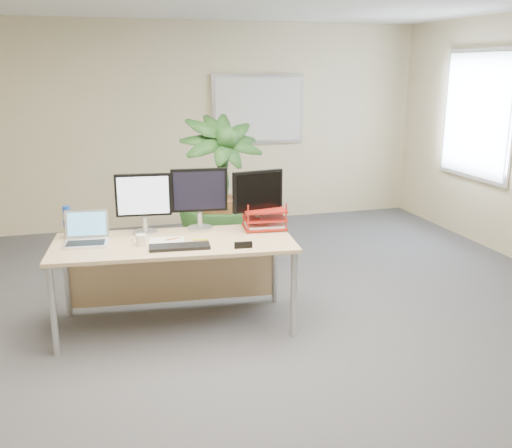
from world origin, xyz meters
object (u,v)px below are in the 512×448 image
object	(u,v)px
floor_plant	(220,207)
laptop	(86,235)
monitor_right	(199,195)
desk	(174,255)
monitor_left	(143,200)

from	to	relation	value
floor_plant	laptop	world-z (taller)	floor_plant
floor_plant	monitor_right	world-z (taller)	floor_plant
desk	monitor_left	bearing A→B (deg)	140.07
monitor_left	monitor_right	size ratio (longest dim) A/B	0.96
monitor_left	monitor_right	world-z (taller)	monitor_right
laptop	monitor_right	bearing A→B (deg)	8.17
laptop	floor_plant	bearing A→B (deg)	34.01
monitor_left	laptop	world-z (taller)	monitor_left
floor_plant	monitor_right	bearing A→B (deg)	-114.74
monitor_left	laptop	distance (m)	0.55
floor_plant	monitor_left	world-z (taller)	floor_plant
monitor_right	laptop	size ratio (longest dim) A/B	1.43
monitor_right	monitor_left	bearing A→B (deg)	-179.81
desk	laptop	bearing A→B (deg)	176.35
monitor_left	laptop	xyz separation A→B (m)	(-0.48, -0.13, -0.23)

